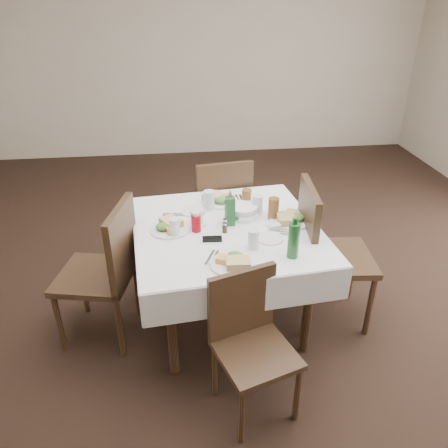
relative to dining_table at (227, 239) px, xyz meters
name	(u,v)px	position (x,y,z in m)	size (l,w,h in m)	color
ground_plane	(242,299)	(0.15, 0.19, -0.67)	(7.00, 7.00, 0.00)	black
room_shell	(248,72)	(0.15, 0.19, 1.04)	(6.04, 7.04, 2.80)	tan
dining_table	(227,239)	(0.00, 0.00, 0.00)	(1.32, 1.32, 0.76)	black
chair_north	(221,205)	(0.05, 0.77, -0.12)	(0.51, 0.51, 0.96)	black
chair_south	(249,334)	(0.04, -0.71, -0.19)	(0.50, 0.50, 0.84)	black
chair_east	(323,247)	(0.66, -0.05, -0.08)	(0.53, 0.53, 1.04)	black
chair_west	(108,266)	(-0.79, -0.07, -0.11)	(0.56, 0.56, 0.99)	black
meal_north	(219,199)	(-0.01, 0.39, 0.11)	(0.27, 0.27, 0.06)	white
meal_south	(234,262)	(-0.02, -0.44, 0.11)	(0.26, 0.26, 0.06)	white
meal_east	(290,219)	(0.43, 0.03, 0.11)	(0.28, 0.28, 0.06)	white
meal_west	(169,227)	(-0.38, 0.01, 0.11)	(0.26, 0.26, 0.06)	white
side_plate_a	(194,211)	(-0.20, 0.25, 0.10)	(0.17, 0.17, 0.01)	white
side_plate_b	(270,238)	(0.25, -0.18, 0.09)	(0.17, 0.17, 0.01)	white
water_n	(209,200)	(-0.09, 0.28, 0.16)	(0.08, 0.08, 0.14)	silver
water_s	(253,239)	(0.13, -0.28, 0.15)	(0.07, 0.07, 0.12)	silver
water_e	(257,204)	(0.24, 0.18, 0.16)	(0.07, 0.07, 0.13)	silver
water_w	(175,227)	(-0.34, -0.07, 0.15)	(0.06, 0.06, 0.12)	silver
iced_tea_a	(247,199)	(0.18, 0.27, 0.16)	(0.07, 0.07, 0.14)	brown
iced_tea_b	(273,209)	(0.33, 0.09, 0.16)	(0.07, 0.07, 0.15)	brown
bread_basket	(243,211)	(0.13, 0.16, 0.12)	(0.22, 0.22, 0.07)	silver
oil_cruet_dark	(228,211)	(0.02, 0.07, 0.17)	(0.05, 0.05, 0.20)	black
oil_cruet_green	(230,210)	(0.03, 0.04, 0.20)	(0.06, 0.06, 0.25)	#205B27
ketchup_bottle	(196,222)	(-0.20, -0.02, 0.15)	(0.06, 0.06, 0.13)	#B00613
salt_shaker	(225,224)	(-0.01, -0.01, 0.12)	(0.03, 0.03, 0.07)	white
pepper_shaker	(225,228)	(-0.02, -0.07, 0.12)	(0.03, 0.03, 0.07)	#40311E
coffee_mug	(197,217)	(-0.19, 0.08, 0.13)	(0.14, 0.14, 0.10)	white
sunglasses	(212,239)	(-0.11, -0.16, 0.10)	(0.12, 0.05, 0.03)	black
green_bottle	(294,240)	(0.34, -0.39, 0.20)	(0.07, 0.07, 0.26)	#205B27
sugar_caddy	(274,227)	(0.30, -0.07, 0.11)	(0.09, 0.06, 0.04)	white
cutlery_n	(240,200)	(0.15, 0.39, 0.09)	(0.05, 0.20, 0.01)	silver
cutlery_s	(212,258)	(-0.13, -0.36, 0.09)	(0.10, 0.17, 0.01)	silver
cutlery_e	(284,233)	(0.35, -0.13, 0.09)	(0.18, 0.10, 0.01)	silver
cutlery_w	(174,215)	(-0.34, 0.21, 0.09)	(0.17, 0.06, 0.01)	silver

